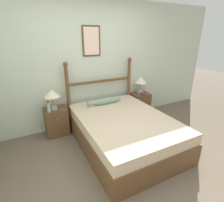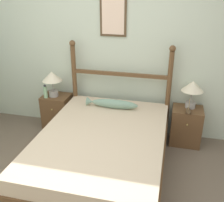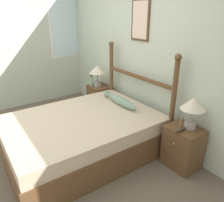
{
  "view_description": "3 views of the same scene",
  "coord_description": "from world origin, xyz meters",
  "views": [
    {
      "loc": [
        -1.29,
        -1.72,
        1.87
      ],
      "look_at": [
        0.14,
        1.06,
        0.68
      ],
      "focal_mm": 28.0,
      "sensor_mm": 36.0,
      "label": 1
    },
    {
      "loc": [
        0.86,
        -1.94,
        2.15
      ],
      "look_at": [
        0.17,
        0.93,
        0.81
      ],
      "focal_mm": 42.0,
      "sensor_mm": 36.0,
      "label": 2
    },
    {
      "loc": [
        2.52,
        -0.58,
        1.87
      ],
      "look_at": [
        0.21,
        1.04,
        0.71
      ],
      "focal_mm": 35.0,
      "sensor_mm": 36.0,
      "label": 3
    }
  ],
  "objects": [
    {
      "name": "wall_back",
      "position": [
        -0.0,
        1.73,
        1.28
      ],
      "size": [
        6.4,
        0.08,
        2.55
      ],
      "color": "beige",
      "rests_on": "ground_plane"
    },
    {
      "name": "table_lamp_right",
      "position": [
        1.15,
        1.55,
        0.84
      ],
      "size": [
        0.3,
        0.3,
        0.4
      ],
      "color": "gray",
      "rests_on": "nightstand_right"
    },
    {
      "name": "nightstand_right",
      "position": [
        1.12,
        1.5,
        0.27
      ],
      "size": [
        0.42,
        0.37,
        0.55
      ],
      "color": "brown",
      "rests_on": "ground_plane"
    },
    {
      "name": "bed",
      "position": [
        0.13,
        0.6,
        0.27
      ],
      "size": [
        1.48,
        2.03,
        0.55
      ],
      "color": "brown",
      "rests_on": "ground_plane"
    },
    {
      "name": "nightstand_left",
      "position": [
        -0.87,
        1.5,
        0.27
      ],
      "size": [
        0.42,
        0.37,
        0.55
      ],
      "color": "brown",
      "rests_on": "ground_plane"
    },
    {
      "name": "table_lamp_left",
      "position": [
        -0.89,
        1.47,
        0.84
      ],
      "size": [
        0.3,
        0.3,
        0.4
      ],
      "color": "gray",
      "rests_on": "nightstand_left"
    },
    {
      "name": "fish_pillow",
      "position": [
        0.08,
        1.28,
        0.61
      ],
      "size": [
        0.73,
        0.12,
        0.13
      ],
      "color": "gray",
      "rests_on": "bed"
    },
    {
      "name": "headboard",
      "position": [
        0.13,
        1.58,
        0.78
      ],
      "size": [
        1.5,
        0.09,
        1.4
      ],
      "color": "brown",
      "rests_on": "ground_plane"
    },
    {
      "name": "bottle",
      "position": [
        -0.98,
        1.39,
        0.64
      ],
      "size": [
        0.06,
        0.06,
        0.21
      ],
      "color": "#99C699",
      "rests_on": "nightstand_left"
    },
    {
      "name": "model_boat",
      "position": [
        1.12,
        1.39,
        0.57
      ],
      "size": [
        0.07,
        0.2,
        0.2
      ],
      "color": "#4C3823",
      "rests_on": "nightstand_right"
    }
  ]
}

